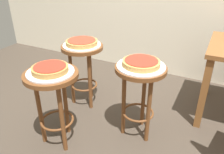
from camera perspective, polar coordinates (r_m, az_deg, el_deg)
The scene contains 10 objects.
ground_plane at distance 1.98m, azimuth 4.07°, elevation -18.48°, with size 6.00×6.00×0.00m, color #42382D.
stool_middle at distance 1.84m, azimuth -14.61°, elevation -3.57°, with size 0.42×0.42×0.67m.
serving_plate_middle at distance 1.76m, azimuth -15.26°, elevation 1.19°, with size 0.36×0.36×0.01m, color silver.
pizza_middle at distance 1.75m, azimuth -15.37°, elevation 2.02°, with size 0.27×0.27×0.05m.
stool_leftside at distance 1.89m, azimuth 7.02°, elevation -1.93°, with size 0.42×0.42×0.67m.
serving_plate_leftside at distance 1.81m, azimuth 7.33°, elevation 2.76°, with size 0.39×0.39×0.01m, color silver.
pizza_leftside at distance 1.80m, azimuth 7.38°, elevation 3.58°, with size 0.30×0.30×0.05m.
stool_rear at distance 2.34m, azimuth -7.34°, elevation 4.10°, with size 0.42×0.42×0.67m.
serving_plate_rear at distance 2.28m, azimuth -7.60°, elevation 8.03°, with size 0.38×0.38×0.01m, color white.
pizza_rear at distance 2.27m, azimuth -7.64°, elevation 8.70°, with size 0.31×0.31×0.05m.
Camera 1 is at (0.50, -1.29, 1.42)m, focal length 36.23 mm.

